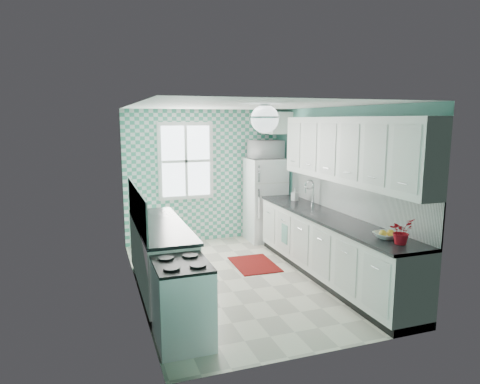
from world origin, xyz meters
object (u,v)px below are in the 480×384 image
object	(u,v)px
fridge	(265,200)
microwave	(266,149)
ceiling_light	(265,119)
sink	(303,205)
potted_plant	(401,231)
fruit_bowl	(387,235)
stove	(183,301)

from	to	relation	value
fridge	microwave	size ratio (longest dim) A/B	2.58
ceiling_light	fridge	size ratio (longest dim) A/B	0.22
sink	potted_plant	distance (m)	2.35
fridge	fruit_bowl	world-z (taller)	fridge
sink	fruit_bowl	world-z (taller)	sink
ceiling_light	fridge	xyz separation A→B (m)	(1.11, 2.61, -1.53)
ceiling_light	sink	bearing A→B (deg)	46.15
sink	fruit_bowl	distance (m)	2.11
microwave	sink	bearing A→B (deg)	97.47
fridge	potted_plant	distance (m)	3.72
fridge	microwave	distance (m)	0.96
stove	potted_plant	size ratio (longest dim) A/B	2.91
ceiling_light	sink	xyz separation A→B (m)	(1.20, 1.25, -1.39)
ceiling_light	fruit_bowl	world-z (taller)	ceiling_light
stove	ceiling_light	bearing A→B (deg)	30.83
fridge	ceiling_light	bearing A→B (deg)	-116.51
stove	microwave	distance (m)	4.25
fridge	potted_plant	world-z (taller)	fridge
fridge	potted_plant	xyz separation A→B (m)	(0.09, -3.71, 0.29)
fridge	fruit_bowl	size ratio (longest dim) A/B	5.56
stove	fruit_bowl	bearing A→B (deg)	-3.30
ceiling_light	sink	world-z (taller)	ceiling_light
fridge	sink	distance (m)	1.37
sink	microwave	xyz separation A→B (m)	(-0.09, 1.36, 0.83)
fruit_bowl	microwave	bearing A→B (deg)	91.49
stove	potted_plant	xyz separation A→B (m)	(2.40, -0.39, 0.64)
stove	sink	bearing A→B (deg)	39.50
stove	microwave	size ratio (longest dim) A/B	1.38
sink	potted_plant	size ratio (longest dim) A/B	1.82
fridge	stove	xyz separation A→B (m)	(-2.31, -3.32, -0.34)
fridge	sink	bearing A→B (deg)	-89.54
fruit_bowl	microwave	distance (m)	3.56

